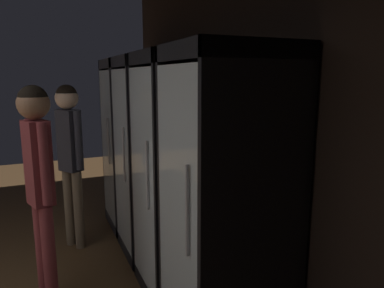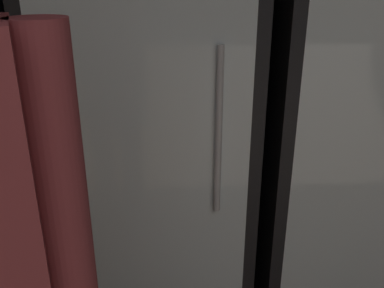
{
  "view_description": "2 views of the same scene",
  "coord_description": "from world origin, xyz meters",
  "px_view_note": "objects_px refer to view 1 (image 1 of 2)",
  "views": [
    {
      "loc": [
        1.9,
        1.61,
        1.76
      ],
      "look_at": [
        -0.59,
        2.69,
        1.24
      ],
      "focal_mm": 33.36,
      "sensor_mm": 36.0,
      "label": 1
    },
    {
      "loc": [
        -0.59,
        1.18,
        1.49
      ],
      "look_at": [
        -0.52,
        2.45,
        0.97
      ],
      "focal_mm": 38.99,
      "sensor_mm": 36.0,
      "label": 2
    }
  ],
  "objects_px": {
    "shopper_far": "(70,145)",
    "cooler_right": "(234,208)",
    "cooler_left": "(160,159)",
    "cooler_center": "(188,178)",
    "cooler_far_left": "(140,146)",
    "shopper_near": "(39,168)"
  },
  "relations": [
    {
      "from": "shopper_far",
      "to": "shopper_near",
      "type": "bearing_deg",
      "value": -17.02
    },
    {
      "from": "cooler_right",
      "to": "shopper_far",
      "type": "relative_size",
      "value": 1.16
    },
    {
      "from": "cooler_center",
      "to": "shopper_far",
      "type": "relative_size",
      "value": 1.16
    },
    {
      "from": "cooler_far_left",
      "to": "shopper_near",
      "type": "height_order",
      "value": "cooler_far_left"
    },
    {
      "from": "cooler_left",
      "to": "shopper_far",
      "type": "xyz_separation_m",
      "value": [
        -0.41,
        -0.81,
        0.13
      ]
    },
    {
      "from": "cooler_center",
      "to": "shopper_near",
      "type": "height_order",
      "value": "cooler_center"
    },
    {
      "from": "cooler_far_left",
      "to": "cooler_left",
      "type": "xyz_separation_m",
      "value": [
        0.74,
        0.0,
        0.0
      ]
    },
    {
      "from": "cooler_left",
      "to": "cooler_right",
      "type": "relative_size",
      "value": 1.0
    },
    {
      "from": "cooler_center",
      "to": "cooler_right",
      "type": "height_order",
      "value": "same"
    },
    {
      "from": "cooler_far_left",
      "to": "shopper_far",
      "type": "bearing_deg",
      "value": -67.85
    },
    {
      "from": "cooler_left",
      "to": "shopper_far",
      "type": "relative_size",
      "value": 1.16
    },
    {
      "from": "cooler_far_left",
      "to": "shopper_far",
      "type": "relative_size",
      "value": 1.16
    },
    {
      "from": "cooler_far_left",
      "to": "cooler_right",
      "type": "height_order",
      "value": "same"
    },
    {
      "from": "cooler_left",
      "to": "cooler_center",
      "type": "distance_m",
      "value": 0.74
    },
    {
      "from": "cooler_center",
      "to": "shopper_far",
      "type": "bearing_deg",
      "value": -144.64
    },
    {
      "from": "shopper_near",
      "to": "shopper_far",
      "type": "bearing_deg",
      "value": 162.98
    },
    {
      "from": "shopper_near",
      "to": "cooler_left",
      "type": "bearing_deg",
      "value": 116.5
    },
    {
      "from": "cooler_far_left",
      "to": "cooler_right",
      "type": "relative_size",
      "value": 1.0
    },
    {
      "from": "shopper_far",
      "to": "cooler_right",
      "type": "bearing_deg",
      "value": 23.25
    },
    {
      "from": "cooler_far_left",
      "to": "shopper_far",
      "type": "xyz_separation_m",
      "value": [
        0.33,
        -0.81,
        0.13
      ]
    },
    {
      "from": "cooler_far_left",
      "to": "shopper_near",
      "type": "bearing_deg",
      "value": -40.57
    },
    {
      "from": "cooler_far_left",
      "to": "cooler_right",
      "type": "bearing_deg",
      "value": -0.02
    }
  ]
}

